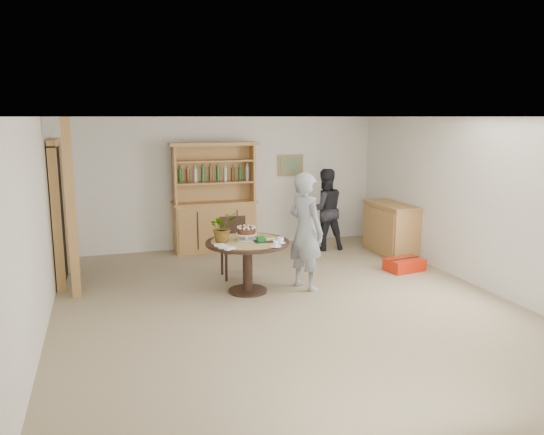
{
  "coord_description": "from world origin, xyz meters",
  "views": [
    {
      "loc": [
        -2.25,
        -6.43,
        2.5
      ],
      "look_at": [
        0.06,
        0.81,
        1.05
      ],
      "focal_mm": 35.0,
      "sensor_mm": 36.0,
      "label": 1
    }
  ],
  "objects": [
    {
      "name": "ground",
      "position": [
        0.0,
        0.0,
        0.0
      ],
      "size": [
        7.0,
        7.0,
        0.0
      ],
      "primitive_type": "plane",
      "color": "tan",
      "rests_on": "ground"
    },
    {
      "name": "room_shell",
      "position": [
        0.0,
        0.01,
        1.74
      ],
      "size": [
        6.04,
        7.04,
        2.52
      ],
      "color": "white",
      "rests_on": "ground"
    },
    {
      "name": "doorway",
      "position": [
        -2.93,
        2.0,
        1.11
      ],
      "size": [
        0.13,
        1.1,
        2.18
      ],
      "color": "black",
      "rests_on": "ground"
    },
    {
      "name": "pine_post",
      "position": [
        -2.7,
        1.2,
        1.25
      ],
      "size": [
        0.12,
        0.12,
        2.5
      ],
      "primitive_type": "cube",
      "color": "tan",
      "rests_on": "ground"
    },
    {
      "name": "hutch",
      "position": [
        -0.3,
        3.24,
        0.69
      ],
      "size": [
        1.62,
        0.54,
        2.04
      ],
      "color": "tan",
      "rests_on": "ground"
    },
    {
      "name": "sideboard",
      "position": [
        2.74,
        2.0,
        0.47
      ],
      "size": [
        0.54,
        1.26,
        0.94
      ],
      "color": "tan",
      "rests_on": "ground"
    },
    {
      "name": "dining_table",
      "position": [
        -0.35,
        0.68,
        0.6
      ],
      "size": [
        1.2,
        1.2,
        0.76
      ],
      "color": "black",
      "rests_on": "ground"
    },
    {
      "name": "dining_chair",
      "position": [
        -0.34,
        1.51,
        0.54
      ],
      "size": [
        0.43,
        0.43,
        0.95
      ],
      "rotation": [
        0.0,
        0.0,
        -0.03
      ],
      "color": "black",
      "rests_on": "ground"
    },
    {
      "name": "birthday_cake",
      "position": [
        -0.35,
        0.73,
        0.88
      ],
      "size": [
        0.3,
        0.3,
        0.2
      ],
      "color": "white",
      "rests_on": "dining_table"
    },
    {
      "name": "flower_vase",
      "position": [
        -0.7,
        0.73,
        0.97
      ],
      "size": [
        0.47,
        0.44,
        0.42
      ],
      "primitive_type": "imported",
      "rotation": [
        0.0,
        0.0,
        0.35
      ],
      "color": "#3F7233",
      "rests_on": "dining_table"
    },
    {
      "name": "gift_tray",
      "position": [
        -0.13,
        0.56,
        0.79
      ],
      "size": [
        0.3,
        0.2,
        0.08
      ],
      "color": "black",
      "rests_on": "dining_table"
    },
    {
      "name": "coffee_cup_a",
      "position": [
        0.05,
        0.4,
        0.8
      ],
      "size": [
        0.15,
        0.15,
        0.09
      ],
      "color": "white",
      "rests_on": "dining_table"
    },
    {
      "name": "coffee_cup_b",
      "position": [
        -0.07,
        0.23,
        0.79
      ],
      "size": [
        0.15,
        0.15,
        0.08
      ],
      "color": "white",
      "rests_on": "dining_table"
    },
    {
      "name": "napkins",
      "position": [
        -0.76,
        0.37,
        0.77
      ],
      "size": [
        0.24,
        0.33,
        0.03
      ],
      "color": "white",
      "rests_on": "dining_table"
    },
    {
      "name": "teen_boy",
      "position": [
        0.5,
        0.58,
        0.86
      ],
      "size": [
        0.63,
        0.74,
        1.73
      ],
      "primitive_type": "imported",
      "rotation": [
        0.0,
        0.0,
        1.98
      ],
      "color": "gray",
      "rests_on": "ground"
    },
    {
      "name": "adult_person",
      "position": [
        1.7,
        2.67,
        0.77
      ],
      "size": [
        0.78,
        0.62,
        1.55
      ],
      "primitive_type": "imported",
      "rotation": [
        0.0,
        0.0,
        3.1
      ],
      "color": "black",
      "rests_on": "ground"
    },
    {
      "name": "red_suitcase",
      "position": [
        2.4,
        0.94,
        0.1
      ],
      "size": [
        0.65,
        0.49,
        0.21
      ],
      "rotation": [
        0.0,
        0.0,
        0.16
      ],
      "color": "red",
      "rests_on": "ground"
    }
  ]
}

